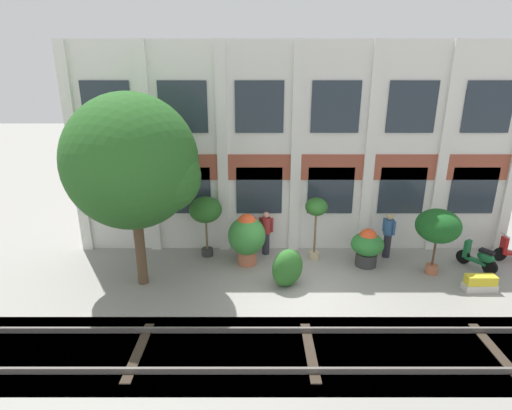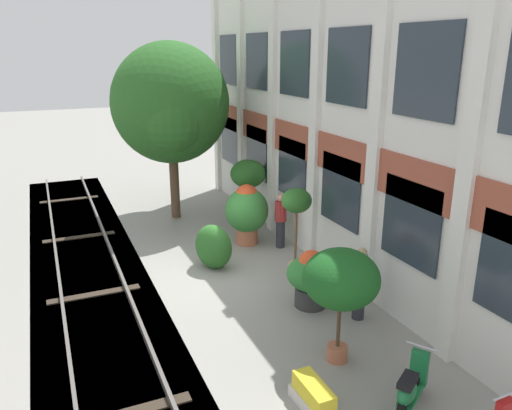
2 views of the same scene
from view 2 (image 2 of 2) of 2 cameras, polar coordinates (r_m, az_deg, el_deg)
The scene contains 14 objects.
ground_plane at distance 12.94m, azimuth -4.80°, elevation -7.98°, with size 80.00×80.00×0.00m, color gray.
apartment_facade at distance 13.13m, azimuth 7.82°, elevation 8.90°, with size 15.61×0.64×7.26m.
rail_tracks at distance 12.49m, azimuth -17.87°, elevation -10.50°, with size 23.25×2.80×0.43m.
broadleaf_tree at distance 16.59m, azimuth -9.73°, elevation 11.05°, with size 3.97×3.78×5.79m.
potted_plant_tall_urn at distance 12.45m, azimuth 4.64°, elevation -0.28°, with size 0.76×0.76×2.25m.
potted_plant_terracotta_small at distance 9.04m, azimuth 9.71°, elevation -8.48°, with size 1.38×1.38×2.19m.
potted_plant_glazed_jar at distance 14.55m, azimuth -1.06°, elevation -0.61°, with size 1.26×1.26×1.81m.
potted_plant_square_trough at distance 8.57m, azimuth 6.59°, elevation -21.00°, with size 0.99×0.42×0.50m.
potted_plant_stone_basin at distance 11.23m, azimuth 6.32°, elevation -8.06°, with size 1.09×1.09×1.33m.
potted_plant_low_pan at distance 15.89m, azimuth -0.92°, elevation 3.38°, with size 1.13×1.13×2.19m.
scooter_second_parked at distance 8.69m, azimuth 17.22°, elevation -19.46°, with size 0.85×1.21×0.98m.
resident_by_doorway at distance 10.82m, azimuth 11.80°, elevation -8.53°, with size 0.34×0.46×1.62m.
resident_watching_tracks at distance 14.34m, azimuth 2.83°, elevation -1.63°, with size 0.52×0.34×1.60m.
topiary_hedge at distance 13.10m, azimuth -4.89°, elevation -4.78°, with size 1.06×0.70×1.20m, color #286023.
Camera 2 is at (11.10, -3.65, 5.55)m, focal length 35.00 mm.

